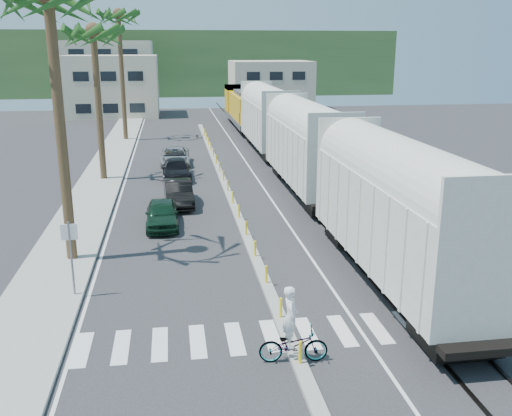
# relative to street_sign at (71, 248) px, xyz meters

# --- Properties ---
(ground) EXTENTS (140.00, 140.00, 0.00)m
(ground) POSITION_rel_street_sign_xyz_m (7.30, -2.00, -1.97)
(ground) COLOR #28282B
(ground) RESTS_ON ground
(sidewalk) EXTENTS (3.00, 90.00, 0.15)m
(sidewalk) POSITION_rel_street_sign_xyz_m (-1.20, 23.00, -1.90)
(sidewalk) COLOR gray
(sidewalk) RESTS_ON ground
(rails) EXTENTS (1.56, 100.00, 0.06)m
(rails) POSITION_rel_street_sign_xyz_m (12.30, 26.00, -1.94)
(rails) COLOR black
(rails) RESTS_ON ground
(median) EXTENTS (0.45, 60.00, 0.85)m
(median) POSITION_rel_street_sign_xyz_m (7.30, 17.96, -1.88)
(median) COLOR gray
(median) RESTS_ON ground
(crosswalk) EXTENTS (14.00, 2.20, 0.01)m
(crosswalk) POSITION_rel_street_sign_xyz_m (7.30, -4.00, -1.97)
(crosswalk) COLOR silver
(crosswalk) RESTS_ON ground
(lane_markings) EXTENTS (9.42, 90.00, 0.01)m
(lane_markings) POSITION_rel_street_sign_xyz_m (5.15, 23.00, -1.97)
(lane_markings) COLOR silver
(lane_markings) RESTS_ON ground
(freight_train) EXTENTS (3.00, 60.94, 5.85)m
(freight_train) POSITION_rel_street_sign_xyz_m (12.30, 20.17, 0.93)
(freight_train) COLOR beige
(freight_train) RESTS_ON ground
(palm_trees) EXTENTS (3.50, 37.20, 13.75)m
(palm_trees) POSITION_rel_street_sign_xyz_m (-0.80, 20.70, 8.84)
(palm_trees) COLOR brown
(palm_trees) RESTS_ON ground
(street_sign) EXTENTS (0.60, 0.08, 3.00)m
(street_sign) POSITION_rel_street_sign_xyz_m (0.00, 0.00, 0.00)
(street_sign) COLOR slate
(street_sign) RESTS_ON ground
(buildings) EXTENTS (38.00, 27.00, 10.00)m
(buildings) POSITION_rel_street_sign_xyz_m (0.89, 69.66, 2.39)
(buildings) COLOR #B6AA90
(buildings) RESTS_ON ground
(hillside) EXTENTS (80.00, 20.00, 12.00)m
(hillside) POSITION_rel_street_sign_xyz_m (7.30, 98.00, 4.03)
(hillside) COLOR #385628
(hillside) RESTS_ON ground
(car_lead) EXTENTS (1.74, 4.18, 1.41)m
(car_lead) POSITION_rel_street_sign_xyz_m (3.18, 8.39, -1.26)
(car_lead) COLOR black
(car_lead) RESTS_ON ground
(car_second) EXTENTS (2.02, 4.69, 1.50)m
(car_second) POSITION_rel_street_sign_xyz_m (4.12, 12.53, -1.22)
(car_second) COLOR black
(car_second) RESTS_ON ground
(car_third) EXTENTS (2.18, 4.89, 1.39)m
(car_third) POSITION_rel_street_sign_xyz_m (4.11, 19.54, -1.27)
(car_third) COLOR black
(car_third) RESTS_ON ground
(car_rear) EXTENTS (2.48, 4.99, 1.36)m
(car_rear) POSITION_rel_street_sign_xyz_m (4.08, 24.81, -1.29)
(car_rear) COLOR #9FA2A4
(car_rear) RESTS_ON ground
(cyclist) EXTENTS (1.07, 2.18, 2.43)m
(cyclist) POSITION_rel_street_sign_xyz_m (7.15, -5.62, -1.19)
(cyclist) COLOR #9EA0A5
(cyclist) RESTS_ON ground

